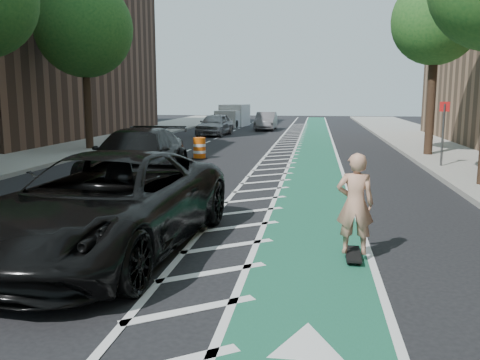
% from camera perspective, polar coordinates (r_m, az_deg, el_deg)
% --- Properties ---
extents(ground, '(120.00, 120.00, 0.00)m').
position_cam_1_polar(ground, '(8.41, -13.34, -9.61)').
color(ground, black).
rests_on(ground, ground).
extents(bike_lane, '(2.00, 90.00, 0.01)m').
position_cam_1_polar(bike_lane, '(17.57, 8.31, 0.55)').
color(bike_lane, '#175238').
rests_on(bike_lane, ground).
extents(buffer_strip, '(1.40, 90.00, 0.01)m').
position_cam_1_polar(buffer_strip, '(17.63, 3.43, 0.67)').
color(buffer_strip, silver).
rests_on(buffer_strip, ground).
extents(curb_right, '(0.12, 90.00, 0.16)m').
position_cam_1_polar(curb_right, '(18.01, 21.31, 0.45)').
color(curb_right, gray).
rests_on(curb_right, ground).
extents(curb_left, '(0.12, 90.00, 0.16)m').
position_cam_1_polar(curb_left, '(20.25, -21.44, 1.39)').
color(curb_left, gray).
rests_on(curb_left, ground).
extents(tree_r_d, '(4.20, 4.20, 7.90)m').
position_cam_1_polar(tree_r_d, '(24.05, 21.00, 16.23)').
color(tree_r_d, '#382619').
rests_on(tree_r_d, ground).
extents(tree_l_d, '(4.20, 4.20, 7.90)m').
position_cam_1_polar(tree_l_d, '(25.97, -17.11, 15.89)').
color(tree_l_d, '#382619').
rests_on(tree_l_d, ground).
extents(sign_post, '(0.35, 0.08, 2.47)m').
position_cam_1_polar(sign_post, '(19.93, 21.83, 4.93)').
color(sign_post, '#4C4C4C').
rests_on(sign_post, ground).
extents(skateboard, '(0.27, 0.88, 0.12)m').
position_cam_1_polar(skateboard, '(8.77, 12.58, -8.13)').
color(skateboard, black).
rests_on(skateboard, ground).
extents(skateboarder, '(0.62, 0.42, 1.68)m').
position_cam_1_polar(skateboarder, '(8.55, 12.79, -2.61)').
color(skateboarder, tan).
rests_on(skateboarder, skateboard).
extents(suv_near, '(3.34, 6.42, 1.73)m').
position_cam_1_polar(suv_near, '(9.10, -14.78, -2.57)').
color(suv_near, black).
rests_on(suv_near, ground).
extents(suv_far, '(2.66, 5.91, 1.68)m').
position_cam_1_polar(suv_far, '(15.93, -11.50, 2.57)').
color(suv_far, black).
rests_on(suv_far, ground).
extents(car_silver, '(2.14, 4.51, 1.49)m').
position_cam_1_polar(car_silver, '(34.44, -2.82, 6.25)').
color(car_silver, gray).
rests_on(car_silver, ground).
extents(car_grey, '(1.48, 4.21, 1.39)m').
position_cam_1_polar(car_grey, '(39.79, 2.94, 6.62)').
color(car_grey, slate).
rests_on(car_grey, ground).
extents(box_truck, '(2.51, 4.69, 1.87)m').
position_cam_1_polar(box_truck, '(44.44, -0.81, 7.16)').
color(box_truck, silver).
rests_on(box_truck, ground).
extents(barrel_a, '(0.64, 0.64, 0.88)m').
position_cam_1_polar(barrel_a, '(17.78, -13.26, 1.84)').
color(barrel_a, orange).
rests_on(barrel_a, ground).
extents(barrel_b, '(0.67, 0.67, 0.91)m').
position_cam_1_polar(barrel_b, '(21.88, -4.58, 3.51)').
color(barrel_b, '#D9540B').
rests_on(barrel_b, ground).
extents(barrel_c, '(0.67, 0.67, 0.92)m').
position_cam_1_polar(barrel_c, '(23.18, -9.20, 3.76)').
color(barrel_c, '#E7460C').
rests_on(barrel_c, ground).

